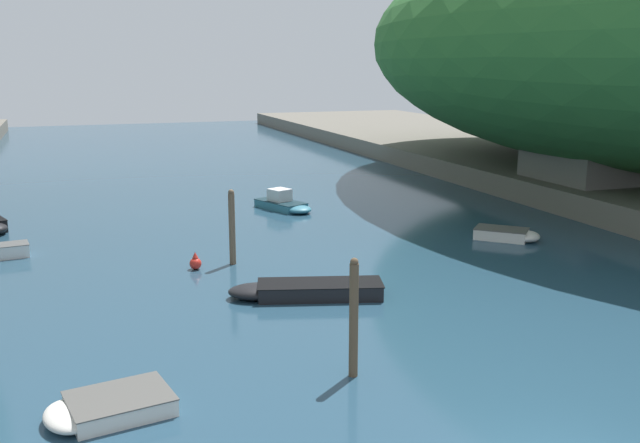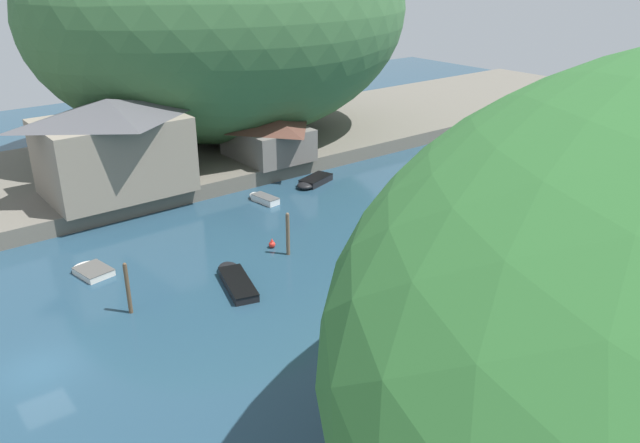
{
  "view_description": "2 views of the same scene",
  "coord_description": "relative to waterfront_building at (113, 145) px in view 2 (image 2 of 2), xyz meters",
  "views": [
    {
      "loc": [
        -9.53,
        -10.92,
        8.52
      ],
      "look_at": [
        0.01,
        15.95,
        2.17
      ],
      "focal_mm": 40.0,
      "sensor_mm": 36.0,
      "label": 1
    },
    {
      "loc": [
        30.46,
        -5.01,
        20.12
      ],
      "look_at": [
        -2.81,
        21.09,
        2.01
      ],
      "focal_mm": 35.0,
      "sensor_mm": 36.0,
      "label": 2
    }
  ],
  "objects": [
    {
      "name": "channel_buoy_near",
      "position": [
        15.04,
        5.68,
        -5.22
      ],
      "size": [
        0.5,
        0.5,
        0.76
      ],
      "color": "red",
      "rests_on": "water_surface"
    },
    {
      "name": "boat_moored_right",
      "position": [
        22.2,
        16.38,
        -5.16
      ],
      "size": [
        2.94,
        4.35,
        1.2
      ],
      "rotation": [
        0.0,
        0.0,
        3.53
      ],
      "color": "teal",
      "rests_on": "water_surface"
    },
    {
      "name": "boat_mid_channel",
      "position": [
        6.6,
        10.35,
        -5.22
      ],
      "size": [
        3.39,
        1.52,
        0.6
      ],
      "rotation": [
        0.0,
        0.0,
        1.7
      ],
      "color": "white",
      "rests_on": "water_surface"
    },
    {
      "name": "left_bank",
      "position": [
        -7.8,
        17.57,
        -4.8
      ],
      "size": [
        22.0,
        120.0,
        1.44
      ],
      "color": "#666056",
      "rests_on": "ground"
    },
    {
      "name": "boat_small_dinghy",
      "position": [
        10.71,
        -6.38,
        -5.29
      ],
      "size": [
        3.33,
        2.35,
        0.47
      ],
      "rotation": [
        0.0,
        0.0,
        1.75
      ],
      "color": "silver",
      "rests_on": "water_surface"
    },
    {
      "name": "person_on_quay",
      "position": [
        2.22,
        4.37,
        -3.1
      ],
      "size": [
        0.29,
        0.42,
        1.69
      ],
      "rotation": [
        0.0,
        0.0,
        1.77
      ],
      "color": "#282D3D",
      "rests_on": "left_bank"
    },
    {
      "name": "hillside_left",
      "position": [
        -8.9,
        16.95,
        9.18
      ],
      "size": [
        30.02,
        42.03,
        26.53
      ],
      "color": "#3D6B3D",
      "rests_on": "left_bank"
    },
    {
      "name": "boat_cabin_cruiser",
      "position": [
        18.1,
        0.67,
        -5.24
      ],
      "size": [
        5.92,
        3.03,
        0.57
      ],
      "rotation": [
        0.0,
        0.0,
        1.29
      ],
      "color": "black",
      "rests_on": "water_surface"
    },
    {
      "name": "boat_open_rowboat",
      "position": [
        5.96,
        16.48,
        -5.2
      ],
      "size": [
        2.91,
        4.62,
        0.65
      ],
      "rotation": [
        0.0,
        0.0,
        3.46
      ],
      "color": "black",
      "rests_on": "water_surface"
    },
    {
      "name": "water_surface",
      "position": [
        19.85,
        17.57,
        -5.52
      ],
      "size": [
        130.0,
        130.0,
        0.0
      ],
      "primitive_type": "plane",
      "color": "#234256",
      "rests_on": "ground"
    },
    {
      "name": "boat_yellow_tender",
      "position": [
        30.51,
        5.66,
        -5.25
      ],
      "size": [
        3.29,
        3.21,
        0.54
      ],
      "rotation": [
        0.0,
        0.0,
        3.96
      ],
      "color": "silver",
      "rests_on": "water_surface"
    },
    {
      "name": "waterfront_building",
      "position": [
        0.0,
        0.0,
        0.0
      ],
      "size": [
        8.84,
        12.31,
        7.96
      ],
      "color": "gray",
      "rests_on": "left_bank"
    },
    {
      "name": "boathouse_shed",
      "position": [
        -0.17,
        15.57,
        -1.64
      ],
      "size": [
        8.55,
        6.93,
        4.72
      ],
      "color": "slate",
      "rests_on": "left_bank"
    },
    {
      "name": "mooring_post_nearest",
      "position": [
        17.36,
        -6.28,
        -3.81
      ],
      "size": [
        0.25,
        0.25,
        3.41
      ],
      "color": "brown",
      "rests_on": "water_surface"
    },
    {
      "name": "mooring_post_middle",
      "position": [
        16.71,
        5.97,
        -3.87
      ],
      "size": [
        0.28,
        0.28,
        3.29
      ],
      "color": "brown",
      "rests_on": "water_surface"
    }
  ]
}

